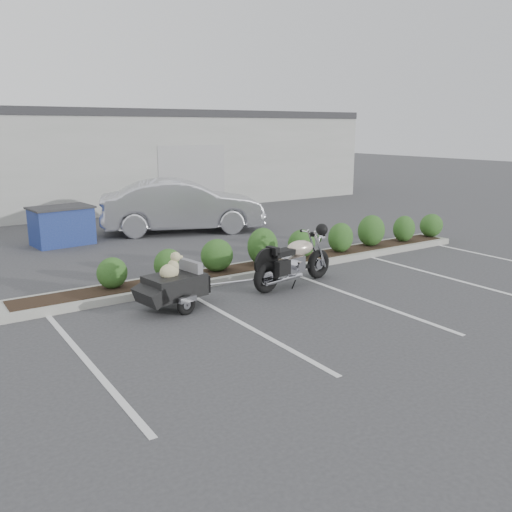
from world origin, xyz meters
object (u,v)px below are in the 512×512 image
pet_trailer (174,285)px  motorcycle (294,262)px  sedan (183,206)px  dumpster (62,225)px

pet_trailer → motorcycle: bearing=-9.9°
sedan → dumpster: sedan is taller
pet_trailer → dumpster: dumpster is taller
dumpster → sedan: bearing=-8.3°
motorcycle → pet_trailer: size_ratio=1.23×
sedan → motorcycle: bearing=-165.8°
dumpster → pet_trailer: bearing=-94.1°
motorcycle → dumpster: motorcycle is taller
motorcycle → pet_trailer: 2.79m
pet_trailer → dumpster: size_ratio=1.03×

